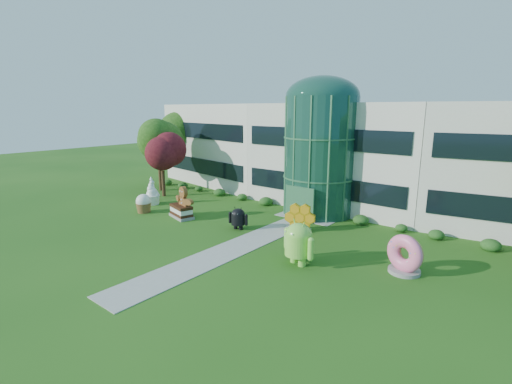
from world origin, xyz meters
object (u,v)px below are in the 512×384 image
Objects in this scene: android_black at (238,217)px; gingerbread at (184,202)px; donut at (406,254)px; android_green at (298,240)px.

gingerbread is at bearing 172.92° from android_black.
donut reaches higher than android_black.
gingerbread reaches higher than android_black.
android_green is 1.00× the size of gingerbread.
android_green is at bearing -135.89° from donut.
donut is at bearing 44.57° from android_green.
android_green reaches higher than gingerbread.
android_black is (-6.92, 2.57, -0.51)m from android_green.
android_green is 1.30× the size of donut.
donut is at bearing 15.49° from gingerbread.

